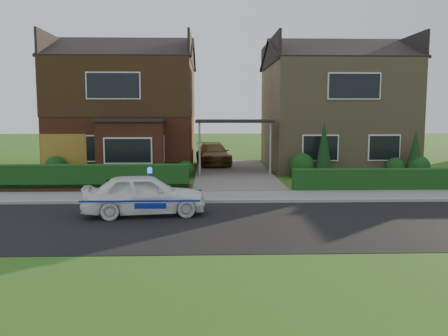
{
  "coord_description": "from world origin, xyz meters",
  "views": [
    {
      "loc": [
        -1.28,
        -13.03,
        3.08
      ],
      "look_at": [
        -0.73,
        3.5,
        1.17
      ],
      "focal_mm": 38.0,
      "sensor_mm": 36.0,
      "label": 1
    }
  ],
  "objects": [
    {
      "name": "kerb",
      "position": [
        0.0,
        3.05,
        0.06
      ],
      "size": [
        60.0,
        0.16,
        0.12
      ],
      "primitive_type": "cube",
      "color": "#9E9993",
      "rests_on": "ground"
    },
    {
      "name": "carport_link",
      "position": [
        0.0,
        10.95,
        2.66
      ],
      "size": [
        3.8,
        3.0,
        2.77
      ],
      "color": "black",
      "rests_on": "ground"
    },
    {
      "name": "hedge_right",
      "position": [
        5.8,
        5.35,
        0.0
      ],
      "size": [
        7.5,
        0.55,
        0.8
      ],
      "primitive_type": "cube",
      "color": "#113814",
      "rests_on": "ground"
    },
    {
      "name": "shrub_left_mid",
      "position": [
        -4.0,
        9.3,
        0.66
      ],
      "size": [
        1.32,
        1.32,
        1.32
      ],
      "primitive_type": "sphere",
      "color": "#113814",
      "rests_on": "ground"
    },
    {
      "name": "conifer_a",
      "position": [
        4.2,
        9.2,
        1.3
      ],
      "size": [
        0.9,
        0.9,
        2.6
      ],
      "primitive_type": "cone",
      "color": "black",
      "rests_on": "ground"
    },
    {
      "name": "ground",
      "position": [
        0.0,
        0.0,
        0.0
      ],
      "size": [
        120.0,
        120.0,
        0.0
      ],
      "primitive_type": "plane",
      "color": "#2C5516",
      "rests_on": "ground"
    },
    {
      "name": "hedge_left",
      "position": [
        -5.8,
        5.45,
        0.0
      ],
      "size": [
        7.5,
        0.55,
        0.9
      ],
      "primitive_type": "cube",
      "color": "#113814",
      "rests_on": "ground"
    },
    {
      "name": "conifer_b",
      "position": [
        8.6,
        9.2,
        1.1
      ],
      "size": [
        0.9,
        0.9,
        2.2
      ],
      "primitive_type": "cone",
      "color": "black",
      "rests_on": "ground"
    },
    {
      "name": "potted_plant_c",
      "position": [
        -2.5,
        6.0,
        0.36
      ],
      "size": [
        0.49,
        0.49,
        0.71
      ],
      "primitive_type": "imported",
      "rotation": [
        0.0,
        0.0,
        1.31
      ],
      "color": "gray",
      "rests_on": "ground"
    },
    {
      "name": "garage_door",
      "position": [
        -8.25,
        9.96,
        1.05
      ],
      "size": [
        2.2,
        0.1,
        2.1
      ],
      "primitive_type": "cube",
      "color": "olive",
      "rests_on": "ground"
    },
    {
      "name": "driveway",
      "position": [
        0.0,
        11.0,
        0.06
      ],
      "size": [
        3.8,
        12.0,
        0.12
      ],
      "primitive_type": "cube",
      "color": "#666059",
      "rests_on": "ground"
    },
    {
      "name": "road",
      "position": [
        0.0,
        0.0,
        0.0
      ],
      "size": [
        60.0,
        6.0,
        0.02
      ],
      "primitive_type": "cube",
      "color": "black",
      "rests_on": "ground"
    },
    {
      "name": "dwarf_wall",
      "position": [
        -5.8,
        5.3,
        0.18
      ],
      "size": [
        7.7,
        0.25,
        0.36
      ],
      "primitive_type": "cube",
      "color": "brown",
      "rests_on": "ground"
    },
    {
      "name": "shrub_left_far",
      "position": [
        -8.5,
        9.5,
        0.54
      ],
      "size": [
        1.08,
        1.08,
        1.08
      ],
      "primitive_type": "sphere",
      "color": "#113814",
      "rests_on": "ground"
    },
    {
      "name": "shrub_right_mid",
      "position": [
        7.8,
        9.5,
        0.48
      ],
      "size": [
        0.96,
        0.96,
        0.96
      ],
      "primitive_type": "sphere",
      "color": "#113814",
      "rests_on": "ground"
    },
    {
      "name": "house_right",
      "position": [
        5.8,
        13.99,
        3.66
      ],
      "size": [
        7.5,
        8.06,
        7.25
      ],
      "color": "#927C59",
      "rests_on": "ground"
    },
    {
      "name": "grass_verge",
      "position": [
        0.0,
        -5.0,
        0.0
      ],
      "size": [
        60.0,
        4.0,
        0.01
      ],
      "primitive_type": "cube",
      "color": "#2C5516",
      "rests_on": "ground"
    },
    {
      "name": "police_car",
      "position": [
        -3.22,
        1.2,
        0.63
      ],
      "size": [
        3.41,
        3.87,
        1.43
      ],
      "rotation": [
        0.0,
        0.0,
        1.71
      ],
      "color": "white",
      "rests_on": "ground"
    },
    {
      "name": "shrub_right_far",
      "position": [
        8.8,
        9.2,
        0.54
      ],
      "size": [
        1.08,
        1.08,
        1.08
      ],
      "primitive_type": "sphere",
      "color": "#113814",
      "rests_on": "ground"
    },
    {
      "name": "shrub_right_near",
      "position": [
        3.2,
        9.4,
        0.6
      ],
      "size": [
        1.2,
        1.2,
        1.2
      ],
      "primitive_type": "sphere",
      "color": "#113814",
      "rests_on": "ground"
    },
    {
      "name": "house_left",
      "position": [
        -5.78,
        13.9,
        3.81
      ],
      "size": [
        7.5,
        9.53,
        7.25
      ],
      "color": "brown",
      "rests_on": "ground"
    },
    {
      "name": "shrub_left_near",
      "position": [
        -2.4,
        9.6,
        0.42
      ],
      "size": [
        0.84,
        0.84,
        0.84
      ],
      "primitive_type": "sphere",
      "color": "#113814",
      "rests_on": "ground"
    },
    {
      "name": "potted_plant_b",
      "position": [
        -6.4,
        9.0,
        0.4
      ],
      "size": [
        0.56,
        0.55,
        0.79
      ],
      "primitive_type": "imported",
      "rotation": [
        0.0,
        0.0,
        0.7
      ],
      "color": "gray",
      "rests_on": "ground"
    },
    {
      "name": "potted_plant_a",
      "position": [
        -3.55,
        6.0,
        0.36
      ],
      "size": [
        0.44,
        0.37,
        0.72
      ],
      "primitive_type": "imported",
      "rotation": [
        0.0,
        0.0,
        -0.34
      ],
      "color": "gray",
      "rests_on": "ground"
    },
    {
      "name": "sidewalk",
      "position": [
        0.0,
        4.1,
        0.05
      ],
      "size": [
        60.0,
        2.0,
        0.1
      ],
      "primitive_type": "cube",
      "color": "slate",
      "rests_on": "ground"
    },
    {
      "name": "driveway_car",
      "position": [
        -1.0,
        14.5,
        0.73
      ],
      "size": [
        2.23,
        4.41,
        1.23
      ],
      "primitive_type": "imported",
      "rotation": [
        0.0,
        0.0,
        0.12
      ],
      "color": "brown",
      "rests_on": "driveway"
    }
  ]
}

